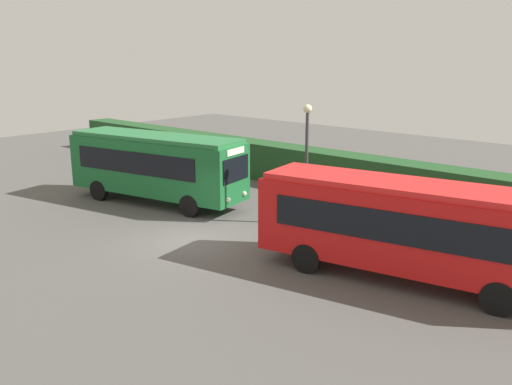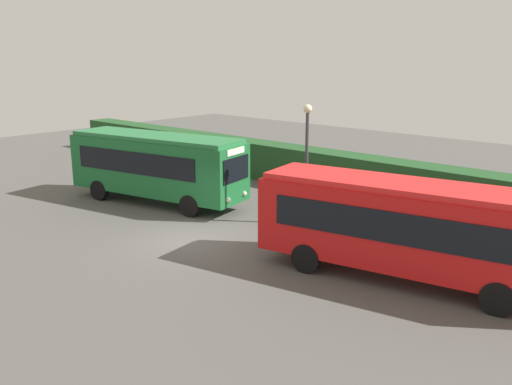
{
  "view_description": "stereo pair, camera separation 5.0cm",
  "coord_description": "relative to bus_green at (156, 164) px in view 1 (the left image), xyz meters",
  "views": [
    {
      "loc": [
        15.74,
        -13.7,
        7.17
      ],
      "look_at": [
        1.4,
        2.27,
        1.71
      ],
      "focal_mm": 39.12,
      "sensor_mm": 36.0,
      "label": 1
    },
    {
      "loc": [
        15.77,
        -13.67,
        7.17
      ],
      "look_at": [
        1.4,
        2.27,
        1.71
      ],
      "focal_mm": 39.12,
      "sensor_mm": 36.0,
      "label": 2
    }
  ],
  "objects": [
    {
      "name": "person_left",
      "position": [
        1.36,
        2.41,
        -0.97
      ],
      "size": [
        0.41,
        0.55,
        1.78
      ],
      "rotation": [
        0.0,
        0.0,
        5.95
      ],
      "color": "#334C8C",
      "rests_on": "ground_plane"
    },
    {
      "name": "hedge_row",
      "position": [
        5.3,
        7.56,
        -0.86
      ],
      "size": [
        44.0,
        1.65,
        2.08
      ],
      "primitive_type": "cube",
      "color": "#214A23",
      "rests_on": "ground_plane"
    },
    {
      "name": "person_center",
      "position": [
        11.38,
        1.77,
        -0.95
      ],
      "size": [
        0.41,
        0.51,
        1.81
      ],
      "rotation": [
        0.0,
        0.0,
        2.77
      ],
      "color": "black",
      "rests_on": "ground_plane"
    },
    {
      "name": "bus_green",
      "position": [
        0.0,
        0.0,
        0.0
      ],
      "size": [
        9.36,
        4.13,
        3.32
      ],
      "rotation": [
        0.0,
        0.0,
        0.19
      ],
      "color": "#19602D",
      "rests_on": "ground_plane"
    },
    {
      "name": "lamppost",
      "position": [
        7.37,
        2.08,
        1.3
      ],
      "size": [
        0.36,
        0.36,
        5.06
      ],
      "color": "#38383D",
      "rests_on": "ground_plane"
    },
    {
      "name": "bus_red",
      "position": [
        13.41,
        -0.64,
        -0.06
      ],
      "size": [
        9.89,
        4.08,
        3.2
      ],
      "rotation": [
        0.0,
        0.0,
        0.18
      ],
      "color": "red",
      "rests_on": "ground_plane"
    },
    {
      "name": "person_right",
      "position": [
        14.51,
        1.86,
        -0.88
      ],
      "size": [
        0.5,
        0.29,
        1.93
      ],
      "rotation": [
        0.0,
        0.0,
        4.77
      ],
      "color": "#334C8C",
      "rests_on": "ground_plane"
    },
    {
      "name": "traffic_cone",
      "position": [
        6.38,
        3.44,
        -1.6
      ],
      "size": [
        0.36,
        0.36,
        0.6
      ],
      "primitive_type": "cone",
      "color": "orange",
      "rests_on": "ground_plane"
    },
    {
      "name": "ground_plane",
      "position": [
        5.3,
        -2.59,
        -1.9
      ],
      "size": [
        64.0,
        64.0,
        0.0
      ],
      "primitive_type": "plane",
      "color": "#514F4C"
    }
  ]
}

